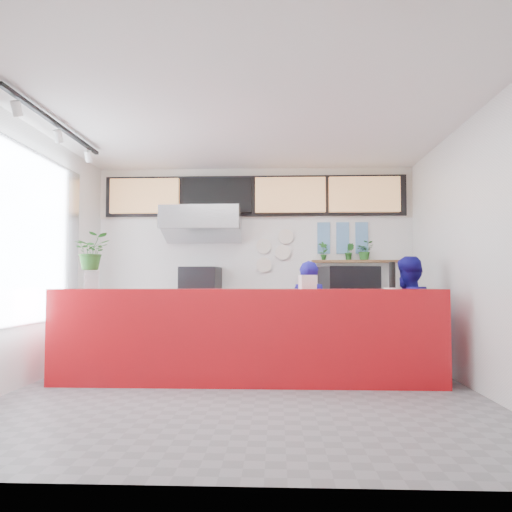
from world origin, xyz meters
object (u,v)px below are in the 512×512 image
at_px(panini_oven, 201,284).
at_px(staff_right, 408,316).
at_px(service_counter, 246,336).
at_px(staff_center, 309,318).
at_px(pepper_mill, 392,275).
at_px(espresso_machine, 349,283).

bearing_deg(panini_oven, staff_right, -20.32).
xyz_separation_m(service_counter, staff_right, (2.00, 0.51, 0.20)).
relative_size(staff_center, pepper_mill, 4.92).
bearing_deg(staff_right, staff_center, -38.18).
relative_size(staff_right, pepper_mill, 5.11).
bearing_deg(panini_oven, espresso_machine, 4.36).
height_order(espresso_machine, pepper_mill, espresso_machine).
bearing_deg(panini_oven, staff_center, -33.99).
xyz_separation_m(panini_oven, staff_right, (2.81, -1.29, -0.40)).
xyz_separation_m(panini_oven, pepper_mill, (2.49, -1.88, 0.11)).
distance_m(panini_oven, espresso_machine, 2.26).
bearing_deg(pepper_mill, service_counter, 177.40).
relative_size(panini_oven, staff_right, 0.38).
bearing_deg(staff_center, service_counter, 54.53).
bearing_deg(staff_center, pepper_mill, 164.32).
bearing_deg(staff_right, panini_oven, -60.85).
bearing_deg(staff_right, service_counter, -21.94).
bearing_deg(staff_center, espresso_machine, -99.92).
bearing_deg(service_counter, staff_center, 35.76).
relative_size(panini_oven, espresso_machine, 0.71).
distance_m(service_counter, staff_right, 2.07).
bearing_deg(service_counter, espresso_machine, 51.20).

